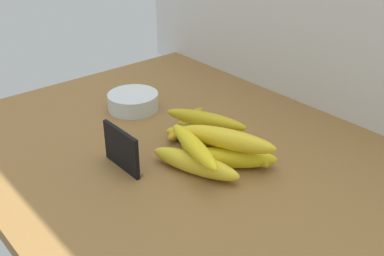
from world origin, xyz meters
The scene contains 12 objects.
counter_top centered at (0.00, 0.00, 1.50)cm, with size 110.00×76.00×3.00cm, color olive.
chalkboard_sign centered at (-7.29, -12.78, 6.86)cm, with size 11.00×1.80×8.40cm.
fruit_bowl centered at (-28.05, 3.60, 5.03)cm, with size 12.25×12.25×4.07cm, color silver.
banana_0 centered at (-3.20, 5.86, 5.07)cm, with size 18.47×4.14×4.14cm, color yellow.
banana_1 centered at (3.16, -3.17, 5.04)cm, with size 18.74×4.09×4.09cm, color yellow.
banana_2 centered at (-2.90, 0.98, 5.04)cm, with size 19.44×4.09×4.09cm, color gold.
banana_3 centered at (5.50, 2.95, 5.05)cm, with size 19.51×4.10×4.10cm, color yellow.
banana_4 centered at (-11.30, 6.74, 4.64)cm, with size 16.61×3.28×3.28cm, color gold.
banana_5 centered at (2.42, 8.65, 4.75)cm, with size 20.46×3.50×3.50cm, color gold.
banana_6 centered at (5.33, 3.18, 9.06)cm, with size 19.17×3.93×3.93cm, color yellow.
banana_7 centered at (2.83, -3.16, 8.70)cm, with size 18.29×3.23×3.23cm, color yellow.
banana_8 centered at (-3.79, 5.64, 8.79)cm, with size 17.91×3.30×3.30cm, color gold.
Camera 1 is at (60.87, -52.51, 53.04)cm, focal length 44.09 mm.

